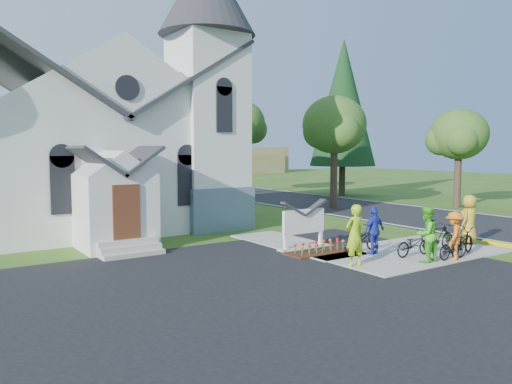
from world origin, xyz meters
TOP-DOWN VIEW (x-y plane):
  - ground at (0.00, 0.00)m, footprint 120.00×120.00m
  - parking_lot at (-7.00, -2.00)m, footprint 20.00×16.00m
  - road at (10.00, 15.00)m, footprint 8.00×90.00m
  - sidewalk at (1.50, 0.50)m, footprint 7.00×4.00m
  - church at (-5.48, 12.48)m, footprint 12.35×12.00m
  - church_sign at (-1.20, 3.20)m, footprint 2.20×0.40m
  - flower_bed at (-1.20, 2.30)m, footprint 2.60×1.10m
  - tree_road_near at (8.50, 12.00)m, footprint 4.00×4.00m
  - tree_road_mid at (9.00, 24.00)m, footprint 4.40×4.40m
  - tree_road_far at (15.50, 8.00)m, footprint 3.60×3.60m
  - conifer at (15.00, 18.00)m, footprint 5.20×5.20m
  - distant_hills at (3.36, 56.33)m, footprint 61.00×10.00m
  - cyclist_0 at (-1.70, 0.06)m, footprint 0.72×0.47m
  - bike_0 at (-0.01, 1.39)m, footprint 1.85×0.77m
  - cyclist_1 at (0.61, -0.89)m, footprint 0.94×0.75m
  - bike_1 at (1.71, -1.17)m, footprint 1.47×0.42m
  - cyclist_2 at (0.11, 0.89)m, footprint 1.01×0.48m
  - bike_2 at (1.03, -0.10)m, footprint 1.66×0.65m
  - cyclist_3 at (1.70, -1.20)m, footprint 1.21×0.99m
  - bike_3 at (2.43, -0.07)m, footprint 1.73×0.50m
  - cyclist_4 at (4.70, 0.19)m, footprint 1.03×0.77m
  - bike_4 at (2.55, -0.94)m, footprint 1.95×1.05m

SIDE VIEW (x-z plane):
  - ground at x=0.00m, z-range 0.00..0.00m
  - parking_lot at x=-7.00m, z-range 0.00..0.02m
  - road at x=10.00m, z-range 0.00..0.02m
  - sidewalk at x=1.50m, z-range 0.00..0.05m
  - flower_bed at x=-1.20m, z-range 0.00..0.07m
  - bike_2 at x=1.03m, z-range 0.05..0.91m
  - bike_1 at x=1.71m, z-range 0.05..0.93m
  - bike_0 at x=-0.01m, z-range 0.05..1.00m
  - bike_4 at x=2.55m, z-range 0.05..1.02m
  - bike_3 at x=2.43m, z-range 0.05..1.08m
  - cyclist_3 at x=1.70m, z-range 0.05..1.68m
  - cyclist_2 at x=0.11m, z-range 0.05..1.73m
  - cyclist_1 at x=0.61m, z-range 0.05..1.91m
  - cyclist_4 at x=4.70m, z-range 0.05..1.98m
  - church_sign at x=-1.20m, z-range 0.18..1.88m
  - cyclist_0 at x=-1.70m, z-range 0.05..2.02m
  - distant_hills at x=3.36m, z-range -0.63..4.97m
  - tree_road_far at x=15.50m, z-range 1.48..7.78m
  - tree_road_near at x=8.50m, z-range 1.68..8.73m
  - church at x=-5.48m, z-range -1.25..11.75m
  - tree_road_mid at x=9.00m, z-range 1.88..9.68m
  - conifer at x=15.00m, z-range 1.19..13.59m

